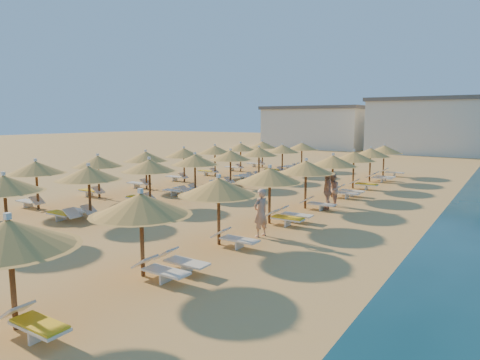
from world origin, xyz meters
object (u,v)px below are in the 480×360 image
Objects in this scene: parasol_row_east at (289,172)px; beachgoer_a at (261,213)px; parasol_row_west at (174,163)px; beachgoer_b at (332,190)px; beachgoer_c at (327,192)px.

parasol_row_east is 19.54× the size of beachgoer_a.
parasol_row_west is 19.54× the size of beachgoer_a.
beachgoer_b is (8.13, 3.15, -1.21)m from parasol_row_west.
parasol_row_east is 20.26× the size of beachgoer_c.
parasol_row_east is at bearing 0.00° from parasol_row_west.
parasol_row_west is 8.92m from beachgoer_a.
beachgoer_c is (8.20, 2.26, -1.17)m from parasol_row_west.
beachgoer_a reaches higher than beachgoer_b.
parasol_row_east reaches higher than beachgoer_b.
parasol_row_west is at bearing -105.37° from beachgoer_c.
parasol_row_west is 20.26× the size of beachgoer_c.
beachgoer_b is (0.96, 3.15, -1.21)m from parasol_row_east.
beachgoer_a is at bearing -33.36° from beachgoer_c.
parasol_row_east is at bearing -55.11° from beachgoer_c.
beachgoer_c is at bearing -167.56° from beachgoer_a.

